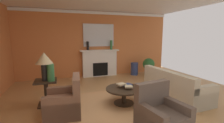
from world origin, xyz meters
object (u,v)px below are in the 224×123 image
at_px(vase_tall_corner, 134,69).
at_px(potted_plant, 149,65).
at_px(sofa, 174,87).
at_px(mantel_mirror, 99,35).
at_px(coffee_table, 124,92).
at_px(vase_mantel_right, 111,45).
at_px(armchair_near_window, 65,103).
at_px(vase_mantel_left, 88,46).
at_px(fireplace, 100,64).
at_px(side_table, 46,91).
at_px(table_lamp, 44,61).
at_px(vase_on_side_table, 51,73).
at_px(armchair_facing_fireplace, 161,117).

bearing_deg(vase_tall_corner, potted_plant, -26.95).
bearing_deg(sofa, mantel_mirror, 115.05).
bearing_deg(coffee_table, vase_mantel_right, 78.24).
bearing_deg(armchair_near_window, vase_mantel_left, 71.19).
bearing_deg(fireplace, side_table, -129.22).
distance_m(coffee_table, vase_mantel_right, 3.42).
xyz_separation_m(coffee_table, table_lamp, (-2.03, 0.59, 0.89)).
distance_m(mantel_mirror, side_table, 3.80).
distance_m(armchair_near_window, vase_on_side_table, 0.93).
bearing_deg(armchair_near_window, fireplace, 63.48).
height_order(table_lamp, vase_tall_corner, table_lamp).
xyz_separation_m(vase_mantel_left, potted_plant, (2.81, -0.56, -0.95)).
xyz_separation_m(sofa, coffee_table, (-1.67, 0.02, 0.04)).
relative_size(coffee_table, vase_on_side_table, 2.21).
bearing_deg(vase_mantel_left, fireplace, 5.16).
xyz_separation_m(coffee_table, vase_mantel_left, (-0.44, 3.16, 1.11)).
distance_m(table_lamp, potted_plant, 4.89).
distance_m(mantel_mirror, coffee_table, 3.69).
bearing_deg(vase_mantel_left, potted_plant, -11.19).
relative_size(coffee_table, potted_plant, 1.20).
bearing_deg(sofa, armchair_near_window, -177.65).
xyz_separation_m(table_lamp, vase_mantel_left, (1.59, 2.57, 0.22)).
relative_size(table_lamp, vase_mantel_right, 1.73).
height_order(sofa, vase_mantel_right, vase_mantel_right).
xyz_separation_m(fireplace, vase_tall_corner, (1.66, -0.30, -0.29)).
bearing_deg(armchair_near_window, sofa, 2.35).
distance_m(sofa, vase_mantel_left, 3.99).
xyz_separation_m(fireplace, vase_mantel_right, (0.55, -0.05, 0.88)).
distance_m(mantel_mirror, vase_tall_corner, 2.35).
relative_size(sofa, armchair_facing_fireplace, 2.26).
distance_m(mantel_mirror, vase_mantel_right, 0.73).
bearing_deg(vase_tall_corner, table_lamp, -148.53).
bearing_deg(mantel_mirror, armchair_facing_fireplace, -89.15).
distance_m(armchair_facing_fireplace, vase_tall_corner, 4.64).
bearing_deg(vase_mantel_left, vase_on_side_table, -118.15).
xyz_separation_m(table_lamp, vase_tall_corner, (3.80, 2.32, -0.93)).
bearing_deg(table_lamp, vase_on_side_table, -38.66).
height_order(sofa, vase_tall_corner, sofa).
xyz_separation_m(vase_mantel_right, vase_mantel_left, (-1.10, 0.00, -0.02)).
bearing_deg(armchair_facing_fireplace, side_table, 137.43).
distance_m(coffee_table, potted_plant, 3.52).
bearing_deg(vase_mantel_left, mantel_mirror, 17.18).
height_order(coffee_table, table_lamp, table_lamp).
height_order(coffee_table, vase_mantel_right, vase_mantel_right).
relative_size(table_lamp, vase_mantel_left, 1.93).
distance_m(vase_mantel_left, potted_plant, 3.01).
xyz_separation_m(side_table, table_lamp, (0.00, 0.00, 0.82)).
relative_size(sofa, coffee_table, 2.15).
distance_m(sofa, vase_on_side_table, 3.65).
xyz_separation_m(vase_on_side_table, vase_tall_corner, (3.65, 2.44, -0.63)).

